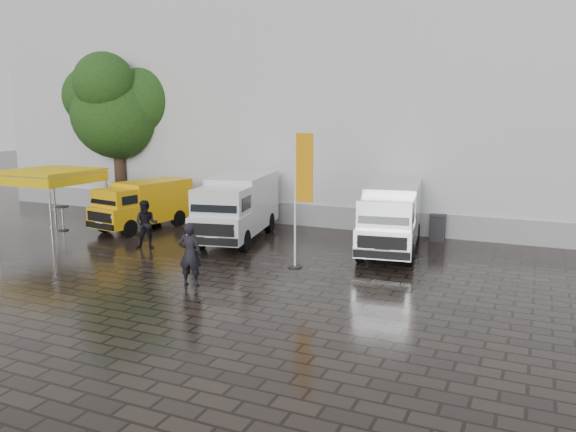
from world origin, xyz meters
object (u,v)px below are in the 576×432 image
at_px(van_yellow, 143,206).
at_px(van_white, 237,209).
at_px(canopy_tent, 49,173).
at_px(cocktail_table, 63,218).
at_px(van_silver, 391,219).
at_px(person_front, 190,254).
at_px(wheelie_bin, 437,227).
at_px(flagpole, 300,191).
at_px(person_tent, 146,224).

distance_m(van_yellow, van_white, 4.96).
bearing_deg(canopy_tent, cocktail_table, 81.79).
relative_size(van_white, canopy_tent, 1.76).
bearing_deg(van_yellow, van_silver, 12.24).
bearing_deg(person_front, canopy_tent, -35.66).
relative_size(van_silver, wheelie_bin, 5.24).
distance_m(wheelie_bin, person_front, 10.98).
xyz_separation_m(cocktail_table, person_front, (9.83, -4.53, 0.43)).
relative_size(flagpole, cocktail_table, 4.32).
bearing_deg(van_silver, person_tent, -167.22).
height_order(wheelie_bin, person_front, person_front).
relative_size(van_silver, cocktail_table, 5.25).
bearing_deg(person_tent, van_white, 23.89).
xyz_separation_m(canopy_tent, cocktail_table, (0.07, 0.50, -2.06)).
height_order(van_silver, cocktail_table, van_silver).
relative_size(van_yellow, van_white, 0.77).
bearing_deg(flagpole, van_white, 144.19).
bearing_deg(cocktail_table, van_yellow, 29.49).
height_order(van_white, canopy_tent, canopy_tent).
distance_m(flagpole, cocktail_table, 12.31).
bearing_deg(wheelie_bin, flagpole, -124.96).
relative_size(van_yellow, canopy_tent, 1.36).
height_order(van_yellow, van_silver, van_silver).
bearing_deg(van_white, wheelie_bin, 11.56).
bearing_deg(van_silver, van_yellow, 174.07).
relative_size(van_white, van_silver, 1.05).
relative_size(person_front, person_tent, 1.04).
distance_m(van_silver, person_tent, 9.36).
distance_m(canopy_tent, wheelie_bin, 16.66).
xyz_separation_m(person_front, person_tent, (-4.28, 3.36, -0.04)).
xyz_separation_m(canopy_tent, person_tent, (5.62, -0.67, -1.66)).
bearing_deg(van_yellow, person_front, -32.90).
bearing_deg(canopy_tent, flagpole, -3.90).
bearing_deg(van_white, person_tent, -143.31).
bearing_deg(van_silver, person_front, -131.81).
xyz_separation_m(van_white, cocktail_table, (-8.01, -1.59, -0.76)).
bearing_deg(cocktail_table, canopy_tent, -98.21).
relative_size(van_silver, canopy_tent, 1.68).
xyz_separation_m(van_yellow, flagpole, (9.00, -3.06, 1.54)).
height_order(van_silver, canopy_tent, canopy_tent).
xyz_separation_m(van_white, van_silver, (6.26, 0.61, -0.06)).
height_order(van_white, person_front, van_white).
bearing_deg(van_white, person_front, -85.01).
relative_size(cocktail_table, person_tent, 0.58).
distance_m(van_yellow, canopy_tent, 4.14).
bearing_deg(person_front, van_white, -87.03).
distance_m(canopy_tent, flagpole, 12.16).
height_order(flagpole, cocktail_table, flagpole).
bearing_deg(person_tent, person_front, -62.43).
relative_size(van_yellow, flagpole, 0.98).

